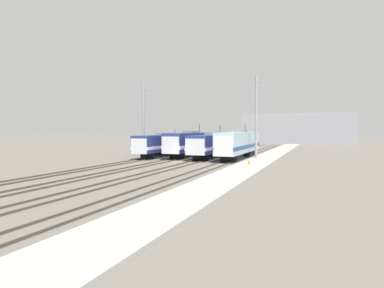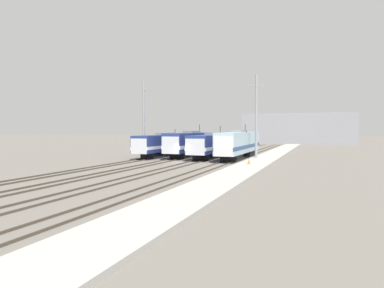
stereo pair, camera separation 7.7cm
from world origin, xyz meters
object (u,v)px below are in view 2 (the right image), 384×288
(locomotive_far_left, at_px, (164,144))
(locomotive_center_right, at_px, (213,145))
(locomotive_center_left, at_px, (191,143))
(catenary_tower_right, at_px, (256,117))
(catenary_tower_left, at_px, (144,118))
(locomotive_far_right, at_px, (239,144))
(traffic_cone, at_px, (249,162))

(locomotive_far_left, xyz_separation_m, locomotive_center_right, (8.52, -0.20, 0.03))
(locomotive_center_left, relative_size, catenary_tower_right, 1.50)
(catenary_tower_left, bearing_deg, locomotive_far_right, 5.90)
(locomotive_far_left, distance_m, locomotive_center_right, 8.52)
(catenary_tower_right, bearing_deg, locomotive_far_left, 172.71)
(locomotive_far_right, bearing_deg, locomotive_far_left, 178.17)
(locomotive_center_left, xyz_separation_m, traffic_cone, (12.37, -13.58, -1.61))
(locomotive_center_right, relative_size, traffic_cone, 32.77)
(locomotive_far_left, height_order, locomotive_center_right, locomotive_center_right)
(catenary_tower_right, bearing_deg, locomotive_center_left, 163.82)
(locomotive_center_left, distance_m, traffic_cone, 18.44)
(traffic_cone, bearing_deg, locomotive_far_right, 107.99)
(locomotive_far_right, relative_size, catenary_tower_right, 1.61)
(locomotive_center_right, height_order, catenary_tower_right, catenary_tower_right)
(traffic_cone, bearing_deg, locomotive_center_right, 123.91)
(locomotive_center_right, height_order, catenary_tower_left, catenary_tower_left)
(catenary_tower_left, xyz_separation_m, traffic_cone, (19.43, -10.24, -5.81))
(locomotive_center_left, relative_size, catenary_tower_left, 1.50)
(locomotive_far_left, distance_m, locomotive_far_right, 12.79)
(catenary_tower_right, xyz_separation_m, traffic_cone, (0.88, -10.24, -5.81))
(locomotive_center_left, height_order, locomotive_far_right, locomotive_far_right)
(locomotive_far_left, relative_size, catenary_tower_right, 1.56)
(catenary_tower_left, bearing_deg, locomotive_center_left, 25.29)
(locomotive_center_right, bearing_deg, locomotive_far_left, 178.68)
(locomotive_far_left, relative_size, catenary_tower_left, 1.56)
(catenary_tower_left, height_order, catenary_tower_right, same)
(locomotive_far_left, xyz_separation_m, catenary_tower_left, (-2.80, -2.02, 4.36))
(locomotive_center_right, bearing_deg, traffic_cone, -56.09)
(locomotive_far_right, xyz_separation_m, catenary_tower_right, (2.97, -1.61, 4.14))
(locomotive_center_right, xyz_separation_m, traffic_cone, (8.11, -12.06, -1.48))
(locomotive_far_right, distance_m, catenary_tower_left, 16.20)
(locomotive_far_right, xyz_separation_m, catenary_tower_left, (-15.58, -1.61, 4.14))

